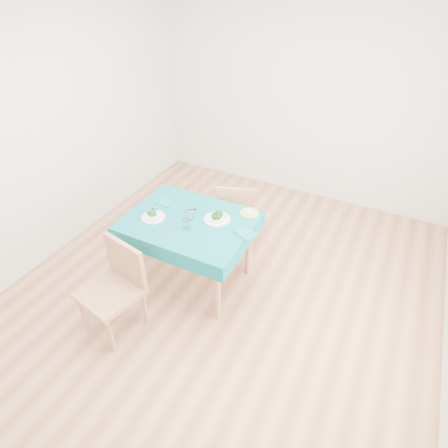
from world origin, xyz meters
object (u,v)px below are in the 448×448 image
at_px(chair_far, 237,206).
at_px(bowl_near, 153,215).
at_px(table, 191,251).
at_px(chair_near, 107,280).
at_px(bowl_far, 217,216).
at_px(side_plate, 249,213).

bearing_deg(chair_far, bowl_near, 43.39).
bearing_deg(table, chair_far, 78.81).
height_order(chair_far, bowl_near, chair_far).
height_order(chair_near, chair_far, chair_near).
bearing_deg(chair_far, bowl_far, 78.97).
bearing_deg(bowl_near, chair_far, 62.23).
distance_m(chair_far, side_plate, 0.57).
distance_m(table, chair_near, 0.91).
xyz_separation_m(chair_near, side_plate, (0.76, 1.19, 0.19)).
height_order(table, side_plate, side_plate).
bearing_deg(table, chair_near, -109.63).
bearing_deg(bowl_far, table, -152.16).
xyz_separation_m(table, chair_far, (0.15, 0.75, 0.13)).
xyz_separation_m(chair_near, bowl_near, (-0.01, 0.71, 0.21)).
distance_m(chair_far, bowl_far, 0.70).
bearing_deg(side_plate, chair_far, 128.31).
bearing_deg(chair_near, bowl_near, 102.48).
height_order(bowl_near, bowl_far, bowl_far).
relative_size(table, bowl_far, 4.74).
relative_size(table, chair_near, 1.01).
bearing_deg(bowl_near, side_plate, 31.75).
relative_size(chair_near, bowl_far, 4.68).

